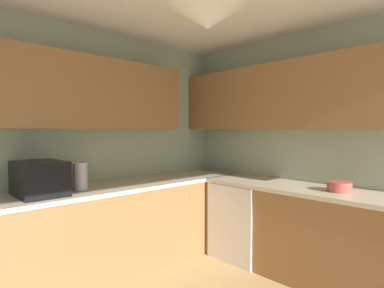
{
  "coord_description": "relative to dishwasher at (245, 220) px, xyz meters",
  "views": [
    {
      "loc": [
        1.22,
        -1.27,
        1.43
      ],
      "look_at": [
        -0.72,
        0.55,
        1.32
      ],
      "focal_mm": 29.0,
      "sensor_mm": 36.0,
      "label": 1
    }
  ],
  "objects": [
    {
      "name": "room_shell",
      "position": [
        0.15,
        -0.95,
        1.38
      ],
      "size": [
        3.87,
        3.93,
        2.55
      ],
      "color": "#9EAD8E",
      "rests_on": "ground_plane"
    },
    {
      "name": "counter_run_left",
      "position": [
        -0.66,
        -1.56,
        0.02
      ],
      "size": [
        0.65,
        3.54,
        0.88
      ],
      "color": "olive",
      "rests_on": "ground_plane"
    },
    {
      "name": "counter_run_back",
      "position": [
        1.12,
        0.03,
        0.02
      ],
      "size": [
        2.96,
        0.65,
        0.88
      ],
      "color": "olive",
      "rests_on": "ground_plane"
    },
    {
      "name": "dishwasher",
      "position": [
        0.0,
        0.0,
        0.0
      ],
      "size": [
        0.6,
        0.6,
        0.84
      ],
      "primitive_type": "cube",
      "color": "white",
      "rests_on": "ground_plane"
    },
    {
      "name": "microwave",
      "position": [
        -0.66,
        -1.98,
        0.61
      ],
      "size": [
        0.48,
        0.36,
        0.29
      ],
      "primitive_type": "cube",
      "color": "black",
      "rests_on": "counter_run_left"
    },
    {
      "name": "kettle",
      "position": [
        -0.64,
        -1.64,
        0.59
      ],
      "size": [
        0.13,
        0.13,
        0.26
      ],
      "primitive_type": "cylinder",
      "color": "#B7B7BC",
      "rests_on": "counter_run_left"
    },
    {
      "name": "bowl",
      "position": [
        1.02,
        0.03,
        0.51
      ],
      "size": [
        0.21,
        0.21,
        0.09
      ],
      "primitive_type": "cylinder",
      "color": "#B74C42",
      "rests_on": "counter_run_back"
    }
  ]
}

